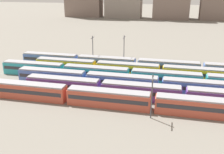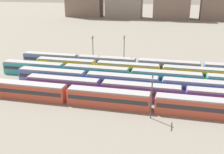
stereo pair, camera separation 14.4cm
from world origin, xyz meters
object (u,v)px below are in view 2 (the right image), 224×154
(train_track_2, at_px, (122,82))
(train_track_0, at_px, (108,98))
(catenary_pole_3, at_px, (124,50))
(train_track_5, at_px, (202,69))
(catenary_pole_0, at_px, (152,95))
(catenary_pole_1, at_px, (93,49))
(train_track_3, at_px, (204,81))
(train_track_4, at_px, (161,72))

(train_track_2, bearing_deg, train_track_0, -94.98)
(train_track_2, relative_size, catenary_pole_3, 5.53)
(train_track_5, bearing_deg, train_track_2, -142.68)
(train_track_2, bearing_deg, catenary_pole_0, -58.33)
(train_track_0, bearing_deg, catenary_pole_1, 112.97)
(train_track_2, distance_m, train_track_3, 20.78)
(train_track_4, height_order, catenary_pole_0, catenary_pole_0)
(train_track_2, height_order, catenary_pole_1, catenary_pole_1)
(train_track_0, relative_size, train_track_4, 0.75)
(train_track_2, xyz_separation_m, catenary_pole_0, (8.43, -13.67, 3.14))
(catenary_pole_3, bearing_deg, catenary_pole_1, -178.03)
(train_track_4, height_order, catenary_pole_1, catenary_pole_1)
(train_track_0, distance_m, catenary_pole_3, 29.43)
(train_track_3, distance_m, train_track_4, 12.19)
(train_track_2, xyz_separation_m, train_track_4, (9.09, 10.40, 0.00))
(catenary_pole_1, bearing_deg, train_track_2, -54.51)
(train_track_2, height_order, catenary_pole_0, catenary_pole_0)
(train_track_3, distance_m, catenary_pole_3, 27.03)
(train_track_0, distance_m, train_track_3, 26.18)
(train_track_0, xyz_separation_m, train_track_3, (21.02, 15.60, 0.00))
(train_track_5, bearing_deg, train_track_3, -91.91)
(train_track_2, distance_m, train_track_4, 13.81)
(train_track_0, bearing_deg, train_track_5, 50.59)
(catenary_pole_0, distance_m, catenary_pole_3, 34.35)
(train_track_3, height_order, catenary_pole_3, catenary_pole_3)
(train_track_0, relative_size, train_track_5, 0.50)
(train_track_5, bearing_deg, catenary_pole_1, 175.27)
(train_track_2, relative_size, train_track_3, 0.50)
(train_track_5, xyz_separation_m, catenary_pole_1, (-33.57, 2.78, 3.43))
(train_track_3, xyz_separation_m, train_track_5, (0.35, 10.40, 0.00))
(train_track_0, height_order, catenary_pole_1, catenary_pole_1)
(catenary_pole_0, bearing_deg, catenary_pole_3, 109.42)
(train_track_5, xyz_separation_m, catenary_pole_0, (-12.03, -29.27, 3.14))
(train_track_4, bearing_deg, catenary_pole_1, 160.23)
(train_track_5, relative_size, catenary_pole_3, 11.15)
(train_track_4, relative_size, catenary_pole_3, 7.40)
(train_track_4, bearing_deg, train_track_5, 24.57)
(train_track_0, height_order, train_track_4, same)
(train_track_2, bearing_deg, train_track_4, 48.85)
(train_track_5, bearing_deg, catenary_pole_3, 172.41)
(train_track_0, height_order, catenary_pole_3, catenary_pole_3)
(train_track_3, distance_m, catenary_pole_1, 35.90)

